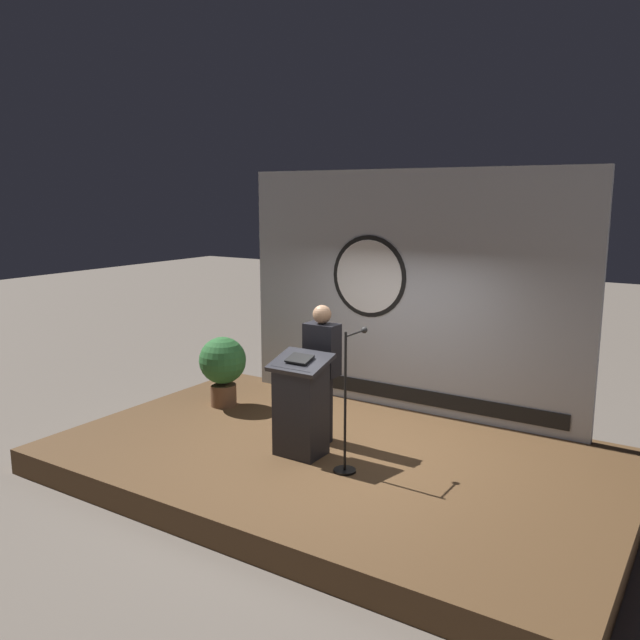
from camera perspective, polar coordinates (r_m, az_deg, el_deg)
The scene contains 7 objects.
ground_plane at distance 7.84m, azimuth 1.28°, elevation -13.34°, with size 40.00×40.00×0.00m, color #6B6056.
stage_platform at distance 7.77m, azimuth 1.28°, elevation -12.33°, with size 6.40×4.00×0.30m, color brown.
banner_display at distance 8.88m, azimuth 7.50°, elevation 2.34°, with size 4.90×0.12×3.24m.
podium at distance 7.44m, azimuth -1.68°, elevation -7.52°, with size 0.64×0.49×1.17m.
speaker_person at distance 7.76m, azimuth 0.17°, elevation -4.59°, with size 0.40×0.26×1.65m.
microphone_stand at distance 7.04m, azimuth 2.42°, elevation -8.83°, with size 0.24×0.55×1.53m.
potted_plant at distance 9.22m, azimuth -8.45°, elevation -3.85°, with size 0.65×0.65×0.98m.
Camera 1 is at (3.72, -6.10, 3.21)m, focal length 36.82 mm.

